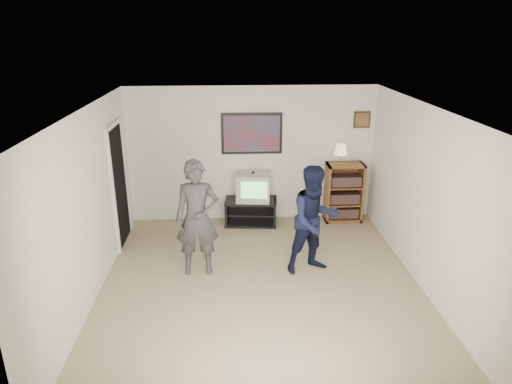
{
  "coord_description": "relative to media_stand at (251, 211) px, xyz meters",
  "views": [
    {
      "loc": [
        -0.4,
        -5.59,
        3.47
      ],
      "look_at": [
        -0.02,
        0.77,
        1.15
      ],
      "focal_mm": 32.0,
      "sensor_mm": 36.0,
      "label": 1
    }
  ],
  "objects": [
    {
      "name": "crt_television",
      "position": [
        0.04,
        0.0,
        0.49
      ],
      "size": [
        0.65,
        0.57,
        0.51
      ],
      "primitive_type": null,
      "rotation": [
        0.0,
        0.0,
        -0.1
      ],
      "color": "#B1B0AB",
      "rests_on": "media_stand"
    },
    {
      "name": "table_lamp",
      "position": [
        1.62,
        0.0,
        1.07
      ],
      "size": [
        0.24,
        0.24,
        0.39
      ],
      "primitive_type": null,
      "color": "beige",
      "rests_on": "bookshelf"
    },
    {
      "name": "person_short",
      "position": [
        0.84,
        -1.79,
        0.58
      ],
      "size": [
        0.95,
        0.84,
        1.64
      ],
      "primitive_type": "imported",
      "rotation": [
        0.0,
        0.0,
        0.32
      ],
      "color": "black",
      "rests_on": "room_shell"
    },
    {
      "name": "media_stand",
      "position": [
        0.0,
        0.0,
        0.0
      ],
      "size": [
        0.99,
        0.62,
        0.47
      ],
      "rotation": [
        0.0,
        0.0,
        -0.1
      ],
      "color": "black",
      "rests_on": "room_shell"
    },
    {
      "name": "controller_right",
      "position": [
        0.87,
        -1.52,
        0.72
      ],
      "size": [
        0.09,
        0.13,
        0.04
      ],
      "primitive_type": "cube",
      "rotation": [
        0.0,
        0.0,
        0.42
      ],
      "color": "white",
      "rests_on": "person_short"
    },
    {
      "name": "bookshelf",
      "position": [
        1.74,
        0.05,
        0.32
      ],
      "size": [
        0.68,
        0.39,
        1.11
      ],
      "primitive_type": null,
      "color": "brown",
      "rests_on": "room_shell"
    },
    {
      "name": "controller_left",
      "position": [
        -0.82,
        -1.49,
        0.98
      ],
      "size": [
        0.07,
        0.11,
        0.03
      ],
      "primitive_type": "cube",
      "rotation": [
        0.0,
        0.0,
        -0.4
      ],
      "color": "white",
      "rests_on": "person_tall"
    },
    {
      "name": "person_tall",
      "position": [
        -0.86,
        -1.74,
        0.63
      ],
      "size": [
        0.65,
        0.44,
        1.73
      ],
      "primitive_type": "imported",
      "rotation": [
        0.0,
        0.0,
        0.04
      ],
      "color": "#37373A",
      "rests_on": "room_shell"
    },
    {
      "name": "doorway",
      "position": [
        -2.2,
        -0.63,
        0.76
      ],
      "size": [
        0.03,
        0.85,
        2.0
      ],
      "primitive_type": "cube",
      "color": "black",
      "rests_on": "room_shell"
    },
    {
      "name": "poster",
      "position": [
        0.03,
        0.25,
        1.41
      ],
      "size": [
        1.1,
        0.03,
        0.75
      ],
      "primitive_type": "cube",
      "color": "black",
      "rests_on": "room_shell"
    },
    {
      "name": "small_picture",
      "position": [
        2.03,
        0.25,
        1.64
      ],
      "size": [
        0.3,
        0.03,
        0.3
      ],
      "primitive_type": "cube",
      "color": "black",
      "rests_on": "room_shell"
    },
    {
      "name": "room_shell",
      "position": [
        0.03,
        -1.88,
        1.01
      ],
      "size": [
        4.51,
        5.0,
        2.51
      ],
      "color": "#807451",
      "rests_on": "ground"
    },
    {
      "name": "air_vent",
      "position": [
        -0.52,
        0.25,
        1.71
      ],
      "size": [
        0.28,
        0.02,
        0.14
      ],
      "primitive_type": "cube",
      "color": "white",
      "rests_on": "room_shell"
    }
  ]
}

